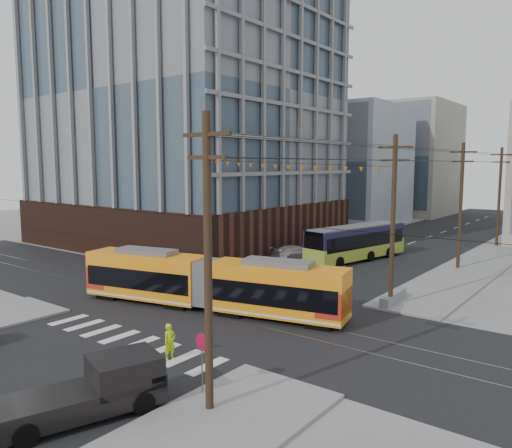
% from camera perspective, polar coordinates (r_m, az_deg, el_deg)
% --- Properties ---
extents(ground, '(160.00, 160.00, 0.00)m').
position_cam_1_polar(ground, '(29.44, -9.63, -11.38)').
color(ground, slate).
extents(office_building, '(30.00, 25.00, 28.60)m').
position_cam_1_polar(office_building, '(59.99, -8.12, 11.70)').
color(office_building, '#381E16').
rests_on(office_building, ground).
extents(bg_bldg_nw_near, '(18.00, 16.00, 18.00)m').
position_cam_1_polar(bg_bldg_nw_near, '(80.28, 9.61, 6.64)').
color(bg_bldg_nw_near, '#8C99A5').
rests_on(bg_bldg_nw_near, ground).
extents(bg_bldg_nw_far, '(16.00, 18.00, 20.00)m').
position_cam_1_polar(bg_bldg_nw_far, '(97.30, 16.77, 7.05)').
color(bg_bldg_nw_far, gray).
rests_on(bg_bldg_nw_far, ground).
extents(utility_pole_near, '(0.30, 0.30, 11.00)m').
position_cam_1_polar(utility_pole_near, '(18.08, -5.51, -4.86)').
color(utility_pole_near, black).
rests_on(utility_pole_near, ground).
extents(streetcar, '(17.89, 6.43, 3.43)m').
position_cam_1_polar(streetcar, '(31.81, -5.47, -6.72)').
color(streetcar, orange).
rests_on(streetcar, ground).
extents(city_bus, '(5.00, 12.40, 3.43)m').
position_cam_1_polar(city_bus, '(48.67, 11.41, -2.08)').
color(city_bus, '#1B153A').
rests_on(city_bus, ground).
extents(pickup_truck, '(3.91, 6.25, 2.00)m').
position_cam_1_polar(pickup_truck, '(19.99, -19.44, -17.66)').
color(pickup_truck, black).
rests_on(pickup_truck, ground).
extents(parked_car_silver, '(2.08, 4.57, 1.45)m').
position_cam_1_polar(parked_car_silver, '(41.26, -3.44, -4.96)').
color(parked_car_silver, '#B4B4B4').
rests_on(parked_car_silver, ground).
extents(parked_car_white, '(3.51, 5.27, 1.42)m').
position_cam_1_polar(parked_car_white, '(48.11, 4.47, -3.29)').
color(parked_car_white, silver).
rests_on(parked_car_white, ground).
extents(parked_car_grey, '(3.32, 5.21, 1.34)m').
position_cam_1_polar(parked_car_grey, '(52.41, 6.48, -2.52)').
color(parked_car_grey, '#5A5C62').
rests_on(parked_car_grey, ground).
extents(pedestrian, '(0.48, 0.67, 1.73)m').
position_cam_1_polar(pedestrian, '(24.41, -9.83, -13.11)').
color(pedestrian, '#C5F815').
rests_on(pedestrian, ground).
extents(stop_sign, '(0.82, 0.82, 2.42)m').
position_cam_1_polar(stop_sign, '(20.59, -6.18, -15.91)').
color(stop_sign, maroon).
rests_on(stop_sign, ground).
extents(jersey_barrier, '(1.12, 3.83, 0.76)m').
position_cam_1_polar(jersey_barrier, '(34.39, 15.39, -8.20)').
color(jersey_barrier, slate).
rests_on(jersey_barrier, ground).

